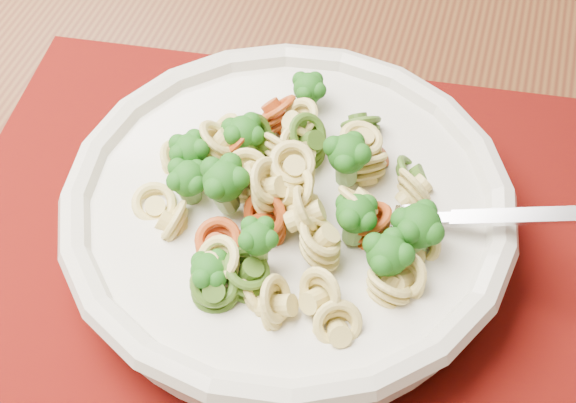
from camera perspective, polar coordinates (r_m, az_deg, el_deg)
The scene contains 5 objects.
dining_table at distance 0.69m, azimuth -0.47°, elevation 0.72°, with size 1.55×1.25×0.72m.
placemat at distance 0.54m, azimuth -0.92°, elevation -2.50°, with size 0.44×0.34×0.00m, color #580D03.
pasta_bowl at distance 0.51m, azimuth -0.00°, elevation -0.58°, with size 0.29×0.29×0.05m.
pasta_broccoli_heap at distance 0.50m, azimuth -0.00°, elevation 0.43°, with size 0.24×0.24×0.06m, color #D8BA6B, non-canonical shape.
fork at distance 0.49m, azimuth 8.69°, elevation -1.26°, with size 0.19×0.02×0.01m, color silver, non-canonical shape.
Camera 1 is at (0.78, -0.35, 1.15)m, focal length 50.00 mm.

